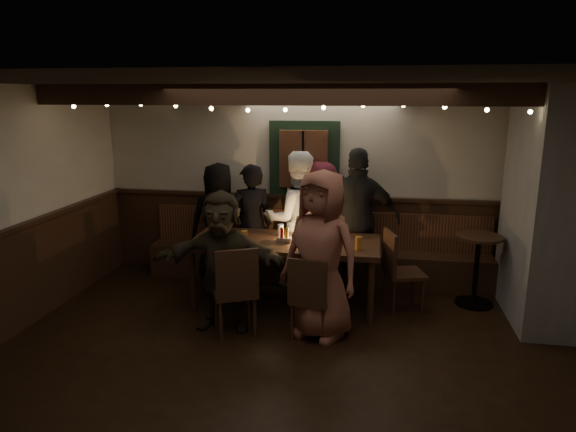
% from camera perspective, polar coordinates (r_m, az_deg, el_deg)
% --- Properties ---
extents(room, '(6.02, 5.01, 2.62)m').
position_cam_1_polar(room, '(5.98, 12.50, -0.68)').
color(room, black).
rests_on(room, ground).
extents(dining_table, '(2.23, 0.96, 0.97)m').
position_cam_1_polar(dining_table, '(6.13, -0.34, -3.35)').
color(dining_table, black).
rests_on(dining_table, ground).
extents(chair_near_left, '(0.59, 0.59, 0.98)m').
position_cam_1_polar(chair_near_left, '(5.41, -5.83, -7.77)').
color(chair_near_left, black).
rests_on(chair_near_left, ground).
extents(chair_near_right, '(0.47, 0.47, 0.90)m').
position_cam_1_polar(chair_near_right, '(5.32, 2.43, -8.61)').
color(chair_near_right, black).
rests_on(chair_near_right, ground).
extents(chair_end, '(0.53, 0.53, 0.95)m').
position_cam_1_polar(chair_end, '(6.16, 12.08, -5.45)').
color(chair_end, black).
rests_on(chair_end, ground).
extents(high_top, '(0.55, 0.55, 0.87)m').
position_cam_1_polar(high_top, '(6.55, 20.27, -4.74)').
color(high_top, black).
rests_on(high_top, ground).
extents(person_a, '(0.90, 0.70, 1.62)m').
position_cam_1_polar(person_a, '(6.98, -7.64, -0.69)').
color(person_a, black).
rests_on(person_a, ground).
extents(person_b, '(0.69, 0.59, 1.62)m').
position_cam_1_polar(person_b, '(6.83, -4.11, -0.93)').
color(person_b, black).
rests_on(person_b, ground).
extents(person_c, '(1.05, 0.94, 1.79)m').
position_cam_1_polar(person_c, '(6.73, 0.99, -0.37)').
color(person_c, white).
rests_on(person_c, ground).
extents(person_d, '(1.13, 0.73, 1.64)m').
position_cam_1_polar(person_d, '(6.80, 3.59, -0.88)').
color(person_d, '#3D101B').
rests_on(person_d, ground).
extents(person_e, '(1.11, 0.53, 1.84)m').
position_cam_1_polar(person_e, '(6.67, 7.78, -0.37)').
color(person_e, black).
rests_on(person_e, ground).
extents(person_f, '(1.43, 0.51, 1.52)m').
position_cam_1_polar(person_f, '(5.54, -7.36, -4.96)').
color(person_f, '#2C2518').
rests_on(person_f, ground).
extents(person_g, '(1.02, 0.87, 1.77)m').
position_cam_1_polar(person_g, '(5.29, 3.70, -4.37)').
color(person_g, '#905140').
rests_on(person_g, ground).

